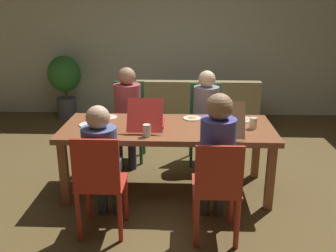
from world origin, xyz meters
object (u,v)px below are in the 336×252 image
chair_1 (205,118)px  pizza_box_0 (147,121)px  dining_table (168,133)px  chair_0 (99,182)px  person_0 (102,157)px  plate_1 (243,119)px  drinking_glass_0 (253,123)px  pizza_box_1 (223,127)px  couch (197,109)px  drinking_glass_1 (147,131)px  plate_0 (90,125)px  person_2 (216,153)px  person_3 (127,107)px  chair_2 (217,189)px  chair_3 (129,118)px  person_1 (206,110)px  potted_plant (65,80)px  plate_3 (108,117)px  plate_2 (192,118)px

chair_1 → pizza_box_0: pizza_box_0 is taller
dining_table → chair_0: chair_0 is taller
person_0 → chair_0: bearing=-90.0°
plate_1 → drinking_glass_0: size_ratio=1.89×
pizza_box_1 → couch: bearing=94.0°
pizza_box_0 → drinking_glass_1: pizza_box_0 is taller
couch → plate_0: bearing=-118.2°
dining_table → drinking_glass_1: (-0.19, -0.32, 0.14)m
dining_table → chair_0: (-0.54, -0.87, -0.14)m
person_2 → drinking_glass_1: 0.76m
person_3 → plate_0: person_3 is taller
chair_2 → drinking_glass_0: bearing=63.5°
pizza_box_1 → plate_0: 1.39m
drinking_glass_0 → chair_3: bearing=145.5°
drinking_glass_0 → drinking_glass_1: size_ratio=0.94×
dining_table → couch: 2.31m
chair_1 → plate_1: chair_1 is taller
dining_table → person_3: size_ratio=1.82×
chair_0 → person_1: person_1 is taller
person_1 → drinking_glass_1: (-0.63, -1.06, 0.09)m
chair_1 → drinking_glass_1: size_ratio=8.19×
pizza_box_0 → potted_plant: 3.12m
person_0 → person_2: (0.98, -0.03, 0.06)m
person_1 → dining_table: bearing=-121.1°
person_1 → drinking_glass_1: bearing=-120.7°
dining_table → chair_2: chair_2 is taller
person_0 → potted_plant: bearing=112.0°
chair_0 → dining_table: bearing=58.3°
chair_0 → pizza_box_0: pizza_box_0 is taller
chair_3 → plate_0: bearing=-106.6°
person_2 → pizza_box_0: 1.01m
chair_1 → person_2: bearing=-90.0°
couch → plate_3: bearing=-118.4°
person_1 → potted_plant: (-2.34, 1.91, -0.01)m
pizza_box_1 → plate_0: pizza_box_1 is taller
person_0 → plate_3: bearing=98.0°
plate_0 → drinking_glass_0: (1.69, -0.04, 0.05)m
person_1 → pizza_box_1: person_1 is taller
chair_3 → drinking_glass_1: bearing=-74.3°
chair_0 → plate_3: (-0.14, 1.14, 0.22)m
person_2 → chair_2: bearing=-90.0°
person_1 → person_3: person_3 is taller
person_2 → couch: size_ratio=0.67×
plate_1 → plate_2: (-0.56, 0.03, -0.00)m
chair_2 → person_3: bearing=120.3°
chair_1 → person_3: bearing=-173.7°
person_3 → plate_1: 1.46m
plate_3 → drinking_glass_1: 0.77m
pizza_box_0 → chair_0: bearing=-110.1°
chair_1 → drinking_glass_0: bearing=-65.2°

